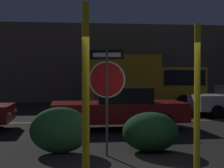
{
  "coord_description": "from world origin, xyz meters",
  "views": [
    {
      "loc": [
        -1.15,
        -5.35,
        1.86
      ],
      "look_at": [
        -0.2,
        4.15,
        1.65
      ],
      "focal_mm": 50.0,
      "sensor_mm": 36.0,
      "label": 1
    }
  ],
  "objects": [
    {
      "name": "hedge_bush_1",
      "position": [
        -1.66,
        2.32,
        0.56
      ],
      "size": [
        1.47,
        0.71,
        1.13
      ],
      "primitive_type": "ellipsoid",
      "color": "#2D6633",
      "rests_on": "ground_plane"
    },
    {
      "name": "yellow_pole_left",
      "position": [
        -1.08,
        -0.33,
        1.53
      ],
      "size": [
        0.12,
        0.12,
        3.06
      ],
      "primitive_type": "cylinder",
      "color": "yellow",
      "rests_on": "ground_plane"
    },
    {
      "name": "delivery_truck",
      "position": [
        2.71,
        13.43,
        1.67
      ],
      "size": [
        7.22,
        2.95,
        3.17
      ],
      "rotation": [
        0.0,
        0.0,
        -1.66
      ],
      "color": "gold",
      "rests_on": "ground_plane"
    },
    {
      "name": "road_center_stripe",
      "position": [
        0.0,
        7.58,
        0.0
      ],
      "size": [
        34.36,
        0.12,
        0.01
      ],
      "primitive_type": "cube",
      "color": "gold",
      "rests_on": "ground_plane"
    },
    {
      "name": "building_backdrop",
      "position": [
        -0.31,
        20.1,
        2.92
      ],
      "size": [
        29.45,
        4.86,
        5.85
      ],
      "primitive_type": "cube",
      "color": "#6B5B4C",
      "rests_on": "ground_plane"
    },
    {
      "name": "yellow_pole_right",
      "position": [
        1.02,
        0.29,
        1.43
      ],
      "size": [
        0.11,
        0.11,
        2.86
      ],
      "primitive_type": "cylinder",
      "color": "yellow",
      "rests_on": "ground_plane"
    },
    {
      "name": "stop_sign",
      "position": [
        -0.54,
        1.95,
        1.77
      ],
      "size": [
        0.85,
        0.2,
        2.51
      ],
      "rotation": [
        0.0,
        0.0,
        -0.22
      ],
      "color": "#4C4C51",
      "rests_on": "ground_plane"
    },
    {
      "name": "hedge_bush_2",
      "position": [
        0.58,
        2.27,
        0.49
      ],
      "size": [
        1.41,
        1.11,
        0.99
      ],
      "primitive_type": "ellipsoid",
      "color": "#19421E",
      "rests_on": "ground_plane"
    },
    {
      "name": "passing_car_2",
      "position": [
        0.22,
        5.71,
        0.74
      ],
      "size": [
        4.89,
        2.15,
        1.49
      ],
      "rotation": [
        0.0,
        0.0,
        1.62
      ],
      "color": "maroon",
      "rests_on": "ground_plane"
    }
  ]
}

